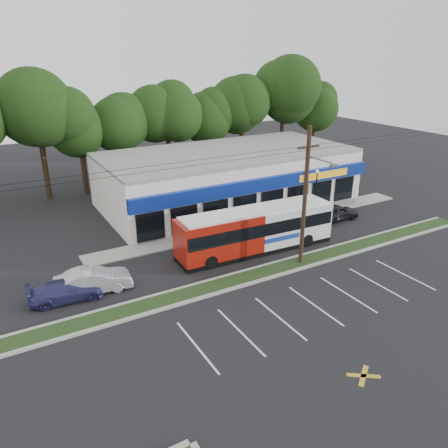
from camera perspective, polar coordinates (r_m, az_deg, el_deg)
ground at (r=30.44m, az=6.69°, el=-7.07°), size 120.00×120.00×0.00m
grass_strip at (r=31.12m, az=5.61°, el=-6.21°), size 40.00×1.60×0.12m
curb_south at (r=30.51m, az=6.53°, el=-6.84°), size 40.00×0.25×0.14m
curb_north at (r=31.73m, az=4.73°, el=-5.58°), size 40.00×0.25×0.14m
sidewalk at (r=39.69m, az=4.92°, el=0.16°), size 32.00×2.20×0.10m
strip_mall at (r=44.66m, az=0.54°, el=6.22°), size 25.00×12.55×5.30m
utility_pole at (r=30.63m, az=10.41°, el=3.93°), size 50.00×2.77×10.00m
lamp_post at (r=42.24m, az=11.95°, el=4.86°), size 0.30×0.30×4.25m
sign_post at (r=45.78m, az=16.77°, el=4.24°), size 0.45×0.10×2.23m
tree_line at (r=51.77m, az=-6.75°, el=14.73°), size 46.76×6.76×11.83m
metrobus at (r=33.68m, az=4.20°, el=-0.62°), size 12.85×3.23×3.43m
car_dark at (r=41.41m, az=14.46°, el=1.50°), size 4.44×1.82×1.51m
car_silver at (r=29.57m, az=-16.70°, el=-7.07°), size 5.00×2.26×1.59m
car_blue at (r=29.22m, az=-19.95°, el=-8.17°), size 4.71×2.29×1.32m
pedestrian_a at (r=38.87m, az=11.03°, el=0.72°), size 0.79×0.67×1.84m
pedestrian_b at (r=36.47m, az=6.11°, el=-0.36°), size 1.16×1.07×1.91m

